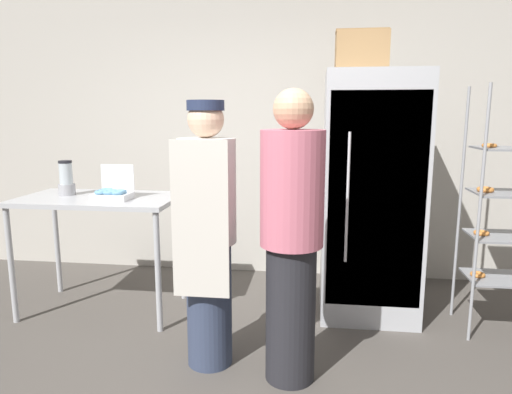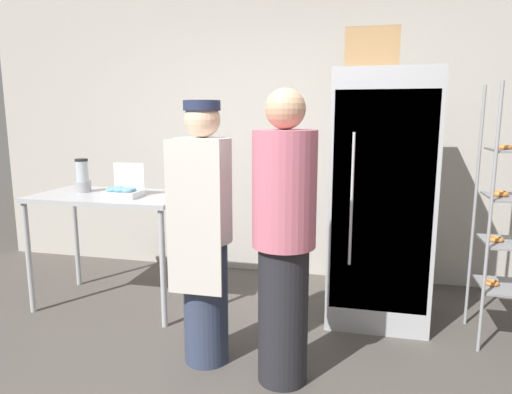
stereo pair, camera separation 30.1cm
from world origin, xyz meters
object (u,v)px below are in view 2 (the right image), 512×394
at_px(donut_box, 123,191).
at_px(cardboard_storage_box, 372,50).
at_px(refrigerator, 380,199).
at_px(person_baker, 204,231).
at_px(person_customer, 284,238).
at_px(blender_pitcher, 82,177).

xyz_separation_m(donut_box, cardboard_storage_box, (1.85, 0.43, 1.05)).
bearing_deg(donut_box, cardboard_storage_box, 13.16).
height_order(refrigerator, cardboard_storage_box, cardboard_storage_box).
bearing_deg(cardboard_storage_box, person_baker, -133.39).
relative_size(donut_box, person_customer, 0.16).
bearing_deg(refrigerator, person_baker, -139.46).
bearing_deg(person_baker, person_customer, -11.29).
distance_m(refrigerator, blender_pitcher, 2.41).
xyz_separation_m(donut_box, blender_pitcher, (-0.45, 0.14, 0.07)).
xyz_separation_m(cardboard_storage_box, person_customer, (-0.45, -1.13, -1.16)).
bearing_deg(blender_pitcher, cardboard_storage_box, 7.19).
bearing_deg(person_baker, blender_pitcher, 151.01).
distance_m(blender_pitcher, cardboard_storage_box, 2.51).
distance_m(donut_box, person_baker, 1.07).
bearing_deg(person_baker, cardboard_storage_box, 46.61).
height_order(donut_box, blender_pitcher, blender_pitcher).
distance_m(donut_box, cardboard_storage_box, 2.17).
height_order(cardboard_storage_box, person_baker, cardboard_storage_box).
xyz_separation_m(donut_box, person_baker, (0.88, -0.59, -0.12)).
bearing_deg(donut_box, blender_pitcher, 162.30).
height_order(donut_box, person_baker, person_baker).
height_order(refrigerator, person_baker, refrigerator).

